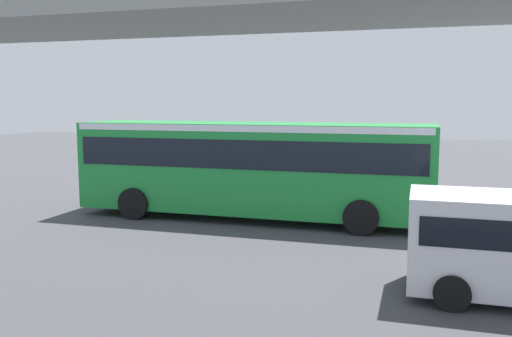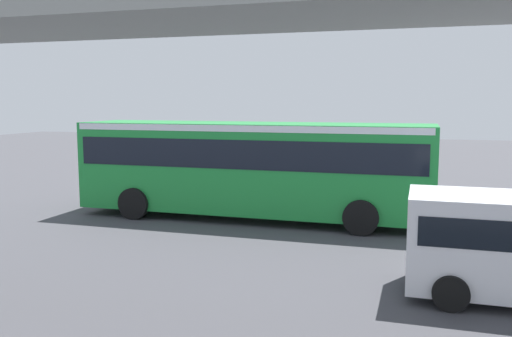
# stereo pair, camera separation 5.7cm
# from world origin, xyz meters

# --- Properties ---
(ground) EXTENTS (80.00, 80.00, 0.00)m
(ground) POSITION_xyz_m (0.00, 0.00, 0.00)
(ground) COLOR #424247
(city_bus) EXTENTS (11.54, 2.85, 3.15)m
(city_bus) POSITION_xyz_m (-0.74, 0.97, 1.88)
(city_bus) COLOR #1E8C38
(city_bus) RESTS_ON ground
(pedestrian) EXTENTS (0.38, 0.38, 1.79)m
(pedestrian) POSITION_xyz_m (-6.29, -1.79, 0.89)
(pedestrian) COLOR #2D2D38
(pedestrian) RESTS_ON ground
(traffic_sign) EXTENTS (0.08, 0.60, 2.80)m
(traffic_sign) POSITION_xyz_m (-1.75, -4.92, 1.89)
(traffic_sign) COLOR slate
(traffic_sign) RESTS_ON ground
(lane_dash_leftmost) EXTENTS (2.00, 0.20, 0.01)m
(lane_dash_leftmost) POSITION_xyz_m (-4.00, -2.23, 0.00)
(lane_dash_leftmost) COLOR silver
(lane_dash_leftmost) RESTS_ON ground
(lane_dash_left) EXTENTS (2.00, 0.20, 0.01)m
(lane_dash_left) POSITION_xyz_m (0.00, -2.23, 0.00)
(lane_dash_left) COLOR silver
(lane_dash_left) RESTS_ON ground
(lane_dash_centre) EXTENTS (2.00, 0.20, 0.01)m
(lane_dash_centre) POSITION_xyz_m (4.00, -2.23, 0.00)
(lane_dash_centre) COLOR silver
(lane_dash_centre) RESTS_ON ground
(pedestrian_overpass) EXTENTS (28.86, 2.60, 6.52)m
(pedestrian_overpass) POSITION_xyz_m (0.00, 10.72, 4.82)
(pedestrian_overpass) COLOR gray
(pedestrian_overpass) RESTS_ON ground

